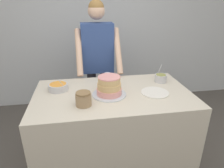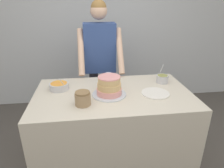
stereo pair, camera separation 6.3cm
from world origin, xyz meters
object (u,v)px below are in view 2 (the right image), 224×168
at_px(drinking_glass, 108,78).
at_px(ceramic_plate, 155,93).
at_px(person_baker, 100,56).
at_px(frosting_bowl_orange, 59,86).
at_px(frosting_bowl_olive, 162,79).
at_px(cake, 109,87).
at_px(stoneware_jar, 83,98).

relative_size(drinking_glass, ceramic_plate, 0.46).
relative_size(person_baker, ceramic_plate, 6.36).
relative_size(frosting_bowl_orange, ceramic_plate, 0.72).
bearing_deg(ceramic_plate, frosting_bowl_olive, 58.55).
xyz_separation_m(frosting_bowl_olive, ceramic_plate, (-0.17, -0.28, -0.04)).
relative_size(cake, stoneware_jar, 2.38).
xyz_separation_m(person_baker, frosting_bowl_orange, (-0.47, -0.65, -0.14)).
distance_m(person_baker, frosting_bowl_orange, 0.81).
height_order(frosting_bowl_orange, stoneware_jar, frosting_bowl_orange).
bearing_deg(drinking_glass, frosting_bowl_orange, -171.15).
bearing_deg(stoneware_jar, frosting_bowl_olive, 25.02).
bearing_deg(stoneware_jar, cake, 34.17).
bearing_deg(person_baker, drinking_glass, -84.74).
bearing_deg(frosting_bowl_olive, person_baker, 137.73).
height_order(frosting_bowl_olive, drinking_glass, frosting_bowl_olive).
distance_m(frosting_bowl_olive, stoneware_jar, 0.98).
relative_size(person_baker, frosting_bowl_orange, 8.85).
relative_size(person_baker, drinking_glass, 13.72).
bearing_deg(person_baker, ceramic_plate, -60.92).
bearing_deg(stoneware_jar, ceramic_plate, 10.65).
xyz_separation_m(frosting_bowl_olive, stoneware_jar, (-0.88, -0.41, 0.01)).
relative_size(frosting_bowl_orange, drinking_glass, 1.55).
bearing_deg(frosting_bowl_olive, drinking_glass, 176.67).
height_order(cake, drinking_glass, cake).
distance_m(cake, frosting_bowl_orange, 0.54).
height_order(person_baker, frosting_bowl_orange, person_baker).
distance_m(frosting_bowl_olive, drinking_glass, 0.61).
height_order(cake, frosting_bowl_orange, cake).
bearing_deg(ceramic_plate, stoneware_jar, -169.35).
distance_m(cake, frosting_bowl_olive, 0.68).
distance_m(person_baker, stoneware_jar, 1.04).
xyz_separation_m(drinking_glass, ceramic_plate, (0.44, -0.31, -0.06)).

